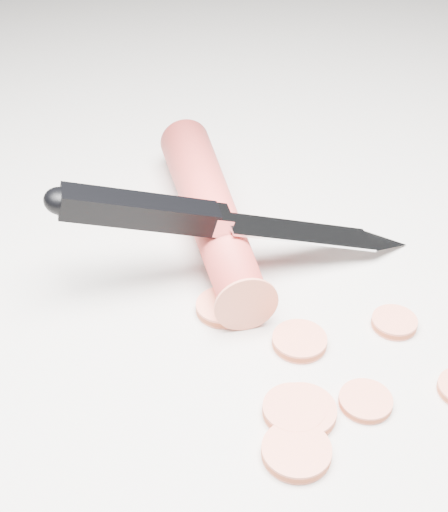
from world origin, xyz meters
TOP-DOWN VIEW (x-y plane):
  - ground at (0.00, 0.00)m, footprint 2.40×2.40m
  - carrot at (0.03, 0.09)m, footprint 0.11×0.22m
  - carrot_slice_0 at (-0.02, -0.10)m, footprint 0.04×0.04m
  - carrot_slice_1 at (-0.04, -0.12)m, footprint 0.04×0.04m
  - carrot_slice_2 at (-0.01, 0.00)m, footprint 0.04×0.04m
  - carrot_slice_3 at (0.01, -0.11)m, footprint 0.03×0.03m
  - carrot_slice_4 at (0.08, -0.07)m, footprint 0.03×0.03m
  - carrot_slice_5 at (0.01, -0.05)m, footprint 0.04×0.04m
  - carrot_slice_6 at (-0.03, -0.09)m, footprint 0.04×0.04m
  - kitchen_knife at (0.02, 0.04)m, footprint 0.26×0.12m

SIDE VIEW (x-z plane):
  - ground at x=0.00m, z-range 0.00..0.00m
  - carrot_slice_3 at x=0.01m, z-range 0.00..0.01m
  - carrot_slice_4 at x=0.08m, z-range 0.00..0.01m
  - carrot_slice_0 at x=-0.02m, z-range 0.00..0.01m
  - carrot_slice_5 at x=0.01m, z-range 0.00..0.01m
  - carrot_slice_1 at x=-0.04m, z-range 0.00..0.01m
  - carrot_slice_6 at x=-0.03m, z-range 0.00..0.01m
  - carrot_slice_2 at x=-0.01m, z-range 0.00..0.01m
  - carrot at x=0.03m, z-range 0.00..0.04m
  - kitchen_knife at x=0.02m, z-range 0.00..0.09m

